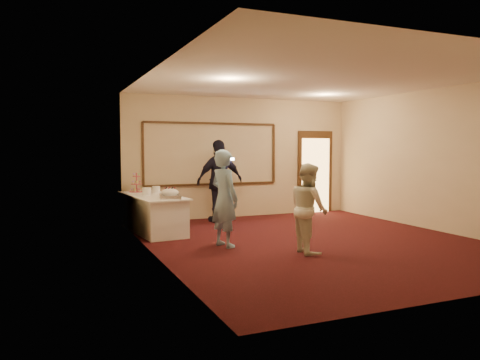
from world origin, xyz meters
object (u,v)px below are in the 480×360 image
object	(u,v)px
cupcake_stand	(137,184)
plate_stack_b	(156,190)
pavlova_tray	(170,194)
tart	(167,195)
guest	(220,181)
plate_stack_a	(147,191)
buffet_table	(153,213)
woman	(309,208)
man	(224,198)

from	to	relation	value
cupcake_stand	plate_stack_b	size ratio (longest dim) A/B	2.55
pavlova_tray	plate_stack_b	size ratio (longest dim) A/B	3.37
tart	guest	size ratio (longest dim) A/B	0.13
plate_stack_a	guest	bearing A→B (deg)	19.49
buffet_table	tart	bearing A→B (deg)	-47.11
cupcake_stand	woman	size ratio (longest dim) A/B	0.31
plate_stack_a	plate_stack_b	xyz separation A→B (m)	(0.27, 0.35, -0.00)
tart	pavlova_tray	bearing A→B (deg)	-97.24
pavlova_tray	plate_stack_a	distance (m)	0.86
pavlova_tray	man	distance (m)	1.35
cupcake_stand	guest	world-z (taller)	guest
plate_stack_a	tart	size ratio (longest dim) A/B	0.76
plate_stack_b	man	bearing A→B (deg)	-73.15
plate_stack_a	tart	bearing A→B (deg)	-38.80
plate_stack_b	tart	xyz separation A→B (m)	(0.08, -0.63, -0.05)
buffet_table	cupcake_stand	bearing A→B (deg)	101.91
plate_stack_b	guest	size ratio (longest dim) A/B	0.09
cupcake_stand	guest	bearing A→B (deg)	-4.35
cupcake_stand	tart	world-z (taller)	cupcake_stand
woman	man	bearing A→B (deg)	55.02
cupcake_stand	plate_stack_a	size ratio (longest dim) A/B	2.47
pavlova_tray	plate_stack_a	size ratio (longest dim) A/B	3.26
guest	plate_stack_a	bearing A→B (deg)	16.02
buffet_table	pavlova_tray	size ratio (longest dim) A/B	3.76
plate_stack_a	man	xyz separation A→B (m)	(0.97, -1.97, 0.01)
plate_stack_b	guest	world-z (taller)	guest
tart	guest	world-z (taller)	guest
pavlova_tray	cupcake_stand	size ratio (longest dim) A/B	1.32
guest	pavlova_tray	bearing A→B (deg)	39.46
tart	plate_stack_b	bearing A→B (deg)	97.33
pavlova_tray	tart	distance (m)	0.53
pavlova_tray	cupcake_stand	bearing A→B (deg)	102.28
cupcake_stand	guest	size ratio (longest dim) A/B	0.24
man	guest	bearing A→B (deg)	-36.82
buffet_table	plate_stack_a	world-z (taller)	plate_stack_a
cupcake_stand	plate_stack_a	world-z (taller)	cupcake_stand
man	guest	world-z (taller)	guest
plate_stack_b	tart	size ratio (longest dim) A/B	0.74
buffet_table	plate_stack_a	bearing A→B (deg)	167.59
plate_stack_b	woman	distance (m)	3.78
plate_stack_a	plate_stack_b	distance (m)	0.44
buffet_table	cupcake_stand	size ratio (longest dim) A/B	4.97
pavlova_tray	woman	size ratio (longest dim) A/B	0.41
buffet_table	cupcake_stand	distance (m)	1.01
plate_stack_b	guest	bearing A→B (deg)	11.06
plate_stack_b	tart	distance (m)	0.64
man	woman	distance (m)	1.51
buffet_table	tart	world-z (taller)	tart
pavlova_tray	woman	bearing A→B (deg)	-50.05
woman	guest	distance (m)	3.64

